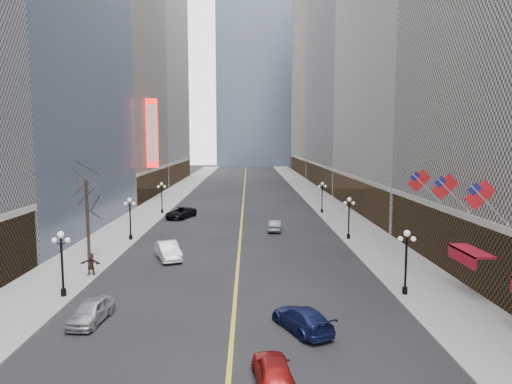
{
  "coord_description": "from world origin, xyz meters",
  "views": [
    {
      "loc": [
        0.92,
        -0.53,
        10.78
      ],
      "look_at": [
        1.3,
        22.28,
        8.19
      ],
      "focal_mm": 32.0,
      "sensor_mm": 36.0,
      "label": 1
    }
  ],
  "objects_px": {
    "car_sb_mid": "(273,371)",
    "car_sb_far": "(275,225)",
    "car_nb_near": "(91,311)",
    "streetlamp_west_3": "(162,194)",
    "car_nb_far": "(181,213)",
    "car_sb_near": "(302,319)",
    "streetlamp_east_2": "(349,214)",
    "car_nb_mid": "(168,251)",
    "streetlamp_west_2": "(130,214)",
    "streetlamp_east_3": "(322,194)",
    "streetlamp_west_1": "(62,257)",
    "streetlamp_east_1": "(406,255)"
  },
  "relations": [
    {
      "from": "streetlamp_west_2",
      "to": "car_sb_mid",
      "type": "distance_m",
      "value": 32.66
    },
    {
      "from": "streetlamp_west_1",
      "to": "car_sb_near",
      "type": "distance_m",
      "value": 16.88
    },
    {
      "from": "streetlamp_east_2",
      "to": "car_nb_mid",
      "type": "distance_m",
      "value": 19.92
    },
    {
      "from": "streetlamp_west_3",
      "to": "car_sb_near",
      "type": "xyz_separation_m",
      "value": [
        15.77,
        -41.61,
        -2.22
      ]
    },
    {
      "from": "car_sb_mid",
      "to": "car_sb_far",
      "type": "relative_size",
      "value": 0.99
    },
    {
      "from": "streetlamp_east_2",
      "to": "car_sb_mid",
      "type": "distance_m",
      "value": 31.18
    },
    {
      "from": "streetlamp_west_2",
      "to": "car_sb_near",
      "type": "relative_size",
      "value": 0.96
    },
    {
      "from": "car_sb_far",
      "to": "streetlamp_east_3",
      "type": "bearing_deg",
      "value": -115.79
    },
    {
      "from": "streetlamp_east_2",
      "to": "car_sb_far",
      "type": "relative_size",
      "value": 1.09
    },
    {
      "from": "streetlamp_east_1",
      "to": "car_nb_far",
      "type": "xyz_separation_m",
      "value": [
        -20.31,
        32.27,
        -2.14
      ]
    },
    {
      "from": "streetlamp_east_3",
      "to": "streetlamp_west_3",
      "type": "relative_size",
      "value": 1.0
    },
    {
      "from": "streetlamp_east_2",
      "to": "car_nb_far",
      "type": "relative_size",
      "value": 0.82
    },
    {
      "from": "streetlamp_east_2",
      "to": "car_nb_near",
      "type": "relative_size",
      "value": 1.12
    },
    {
      "from": "streetlamp_west_2",
      "to": "car_sb_mid",
      "type": "bearing_deg",
      "value": -64.95
    },
    {
      "from": "streetlamp_west_2",
      "to": "streetlamp_west_3",
      "type": "height_order",
      "value": "same"
    },
    {
      "from": "streetlamp_west_3",
      "to": "car_sb_near",
      "type": "bearing_deg",
      "value": -69.25
    },
    {
      "from": "streetlamp_east_3",
      "to": "streetlamp_west_3",
      "type": "distance_m",
      "value": 23.6
    },
    {
      "from": "car_nb_near",
      "to": "car_sb_far",
      "type": "bearing_deg",
      "value": 71.53
    },
    {
      "from": "streetlamp_west_1",
      "to": "streetlamp_east_1",
      "type": "bearing_deg",
      "value": 0.0
    },
    {
      "from": "streetlamp_west_2",
      "to": "car_nb_far",
      "type": "distance_m",
      "value": 14.8
    },
    {
      "from": "car_sb_near",
      "to": "streetlamp_east_2",
      "type": "bearing_deg",
      "value": -133.22
    },
    {
      "from": "car_nb_mid",
      "to": "streetlamp_west_2",
      "type": "bearing_deg",
      "value": 104.04
    },
    {
      "from": "car_nb_mid",
      "to": "streetlamp_east_2",
      "type": "bearing_deg",
      "value": 2.53
    },
    {
      "from": "streetlamp_west_3",
      "to": "car_nb_far",
      "type": "bearing_deg",
      "value": -48.55
    },
    {
      "from": "streetlamp_west_3",
      "to": "car_nb_mid",
      "type": "bearing_deg",
      "value": -78.19
    },
    {
      "from": "streetlamp_east_3",
      "to": "car_sb_far",
      "type": "xyz_separation_m",
      "value": [
        -7.74,
        -12.99,
        -2.22
      ]
    },
    {
      "from": "streetlamp_west_1",
      "to": "streetlamp_east_3",
      "type": "bearing_deg",
      "value": 56.75
    },
    {
      "from": "streetlamp_west_2",
      "to": "streetlamp_west_3",
      "type": "xyz_separation_m",
      "value": [
        0.0,
        18.0,
        0.0
      ]
    },
    {
      "from": "streetlamp_west_3",
      "to": "car_sb_near",
      "type": "relative_size",
      "value": 0.96
    },
    {
      "from": "streetlamp_west_2",
      "to": "car_sb_mid",
      "type": "xyz_separation_m",
      "value": [
        13.8,
        -29.52,
        -2.21
      ]
    },
    {
      "from": "car_sb_mid",
      "to": "car_nb_near",
      "type": "bearing_deg",
      "value": -39.93
    },
    {
      "from": "streetlamp_west_3",
      "to": "car_sb_mid",
      "type": "bearing_deg",
      "value": -73.81
    },
    {
      "from": "streetlamp_east_1",
      "to": "car_nb_near",
      "type": "xyz_separation_m",
      "value": [
        -20.24,
        -4.28,
        -2.21
      ]
    },
    {
      "from": "streetlamp_west_1",
      "to": "car_sb_mid",
      "type": "height_order",
      "value": "streetlamp_west_1"
    },
    {
      "from": "car_nb_near",
      "to": "car_sb_far",
      "type": "height_order",
      "value": "car_nb_near"
    },
    {
      "from": "streetlamp_east_2",
      "to": "car_sb_far",
      "type": "height_order",
      "value": "streetlamp_east_2"
    },
    {
      "from": "streetlamp_east_1",
      "to": "car_sb_mid",
      "type": "xyz_separation_m",
      "value": [
        -9.8,
        -11.52,
        -2.21
      ]
    },
    {
      "from": "car_sb_near",
      "to": "streetlamp_west_3",
      "type": "bearing_deg",
      "value": -94.1
    },
    {
      "from": "streetlamp_west_3",
      "to": "car_nb_mid",
      "type": "height_order",
      "value": "streetlamp_west_3"
    },
    {
      "from": "car_sb_far",
      "to": "car_nb_mid",
      "type": "bearing_deg",
      "value": 55.7
    },
    {
      "from": "streetlamp_east_3",
      "to": "streetlamp_west_2",
      "type": "height_order",
      "value": "same"
    },
    {
      "from": "streetlamp_east_2",
      "to": "streetlamp_west_1",
      "type": "relative_size",
      "value": 1.0
    },
    {
      "from": "streetlamp_east_3",
      "to": "car_sb_mid",
      "type": "relative_size",
      "value": 1.11
    },
    {
      "from": "car_nb_near",
      "to": "streetlamp_east_2",
      "type": "bearing_deg",
      "value": 53.9
    },
    {
      "from": "streetlamp_east_1",
      "to": "streetlamp_west_3",
      "type": "distance_m",
      "value": 43.05
    },
    {
      "from": "streetlamp_east_1",
      "to": "streetlamp_east_3",
      "type": "bearing_deg",
      "value": 90.0
    },
    {
      "from": "car_nb_mid",
      "to": "car_sb_far",
      "type": "xyz_separation_m",
      "value": [
        10.47,
        12.8,
        -0.12
      ]
    },
    {
      "from": "streetlamp_west_2",
      "to": "car_nb_far",
      "type": "height_order",
      "value": "streetlamp_west_2"
    },
    {
      "from": "streetlamp_east_3",
      "to": "car_sb_far",
      "type": "height_order",
      "value": "streetlamp_east_3"
    },
    {
      "from": "streetlamp_west_2",
      "to": "streetlamp_west_3",
      "type": "distance_m",
      "value": 18.0
    }
  ]
}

